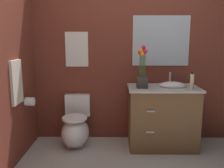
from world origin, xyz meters
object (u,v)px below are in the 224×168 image
(flower_vase, at_px, (142,73))
(wall_poster, at_px, (77,49))
(toilet_paper_roll, at_px, (30,102))
(wall_mirror, at_px, (161,41))
(vanity_cabinet, at_px, (162,116))
(hanging_towel, at_px, (17,82))
(soap_bottle, at_px, (192,81))
(toilet, at_px, (76,128))

(flower_vase, bearing_deg, wall_poster, 158.08)
(wall_poster, xyz_separation_m, toilet_paper_roll, (-0.55, -0.46, -0.65))
(wall_mirror, height_order, toilet_paper_roll, wall_mirror)
(vanity_cabinet, height_order, hanging_towel, hanging_towel)
(wall_poster, height_order, wall_mirror, wall_mirror)
(vanity_cabinet, distance_m, toilet_paper_roll, 1.78)
(soap_bottle, bearing_deg, vanity_cabinet, 158.17)
(flower_vase, bearing_deg, toilet, 173.96)
(soap_bottle, relative_size, wall_poster, 0.44)
(vanity_cabinet, bearing_deg, toilet, 178.74)
(hanging_towel, height_order, toilet_paper_roll, hanging_towel)
(flower_vase, distance_m, soap_bottle, 0.64)
(flower_vase, relative_size, wall_mirror, 0.69)
(hanging_towel, xyz_separation_m, toilet_paper_roll, (0.06, 0.23, -0.29))
(hanging_towel, bearing_deg, vanity_cabinet, 12.53)
(toilet_paper_roll, bearing_deg, flower_vase, 3.97)
(toilet, relative_size, soap_bottle, 3.18)
(flower_vase, bearing_deg, hanging_towel, -167.58)
(flower_vase, bearing_deg, vanity_cabinet, 13.04)
(flower_vase, xyz_separation_m, toilet_paper_roll, (-1.45, -0.10, -0.36))
(flower_vase, bearing_deg, toilet_paper_roll, -176.03)
(wall_poster, bearing_deg, wall_mirror, 0.00)
(hanging_towel, bearing_deg, wall_mirror, 21.07)
(wall_poster, bearing_deg, vanity_cabinet, -13.76)
(flower_vase, xyz_separation_m, hanging_towel, (-1.51, -0.33, -0.07))
(flower_vase, height_order, wall_mirror, wall_mirror)
(vanity_cabinet, height_order, toilet_paper_roll, vanity_cabinet)
(soap_bottle, distance_m, wall_poster, 1.64)
(vanity_cabinet, xyz_separation_m, wall_mirror, (-0.00, 0.29, 1.02))
(soap_bottle, bearing_deg, wall_poster, 164.43)
(toilet, relative_size, wall_mirror, 0.86)
(wall_poster, distance_m, wall_mirror, 1.20)
(soap_bottle, xyz_separation_m, hanging_towel, (-2.14, -0.27, 0.03))
(soap_bottle, bearing_deg, wall_mirror, 128.03)
(flower_vase, height_order, wall_poster, wall_poster)
(toilet, distance_m, hanging_towel, 1.04)
(wall_mirror, bearing_deg, toilet, -167.40)
(toilet, bearing_deg, flower_vase, -6.04)
(wall_mirror, height_order, hanging_towel, wall_mirror)
(toilet, height_order, vanity_cabinet, vanity_cabinet)
(wall_poster, bearing_deg, toilet, -90.00)
(toilet, relative_size, wall_poster, 1.40)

